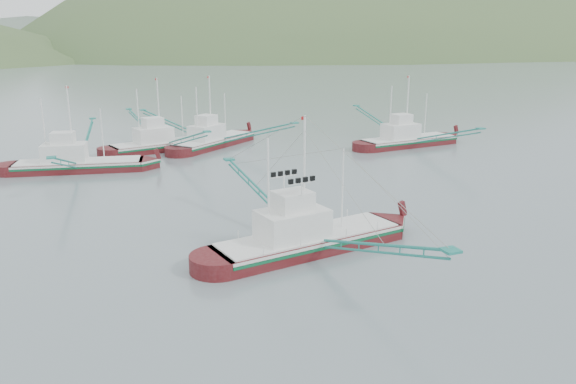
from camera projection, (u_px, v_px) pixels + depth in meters
name	position (u px, v px, depth m)	size (l,w,h in m)	color
ground	(318.00, 254.00, 41.27)	(1200.00, 1200.00, 0.00)	slate
main_boat	(307.00, 227.00, 41.49)	(15.36, 26.75, 10.92)	#480C0F
bg_boat_left	(77.00, 156.00, 66.27)	(15.26, 26.50, 10.84)	#480C0F
bg_boat_far	(213.00, 131.00, 80.99)	(20.86, 23.72, 10.95)	#480C0F
bg_boat_right	(407.00, 135.00, 81.57)	(15.26, 26.95, 10.94)	#480C0F
bg_boat_extra	(163.00, 136.00, 78.55)	(15.29, 26.35, 10.84)	#480C0F
headland_right	(361.00, 54.00, 511.70)	(684.00, 432.00, 306.00)	#415B2E
ridge_distant	(110.00, 53.00, 553.60)	(960.00, 400.00, 240.00)	slate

